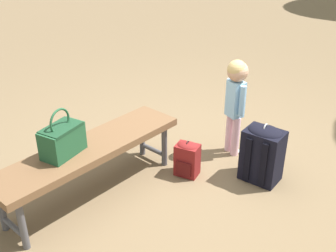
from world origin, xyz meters
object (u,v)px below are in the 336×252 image
(handbag, at_px, (62,139))
(park_bench, at_px, (90,152))
(child_standing, at_px, (236,93))
(backpack_large, at_px, (263,152))
(backpack_small, at_px, (187,158))

(handbag, bearing_deg, park_bench, 4.40)
(handbag, height_order, child_standing, child_standing)
(handbag, distance_m, backpack_large, 1.62)
(park_bench, xyz_separation_m, handbag, (-0.20, -0.02, 0.18))
(handbag, bearing_deg, backpack_large, -19.77)
(park_bench, distance_m, handbag, 0.27)
(handbag, relative_size, child_standing, 0.40)
(park_bench, distance_m, backpack_small, 0.85)
(backpack_large, bearing_deg, handbag, 160.23)
(park_bench, height_order, backpack_large, backpack_large)
(backpack_large, distance_m, backpack_small, 0.64)
(handbag, bearing_deg, child_standing, -2.52)
(backpack_large, xyz_separation_m, backpack_small, (-0.50, 0.38, -0.10))
(park_bench, height_order, handbag, handbag)
(child_standing, height_order, backpack_large, child_standing)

